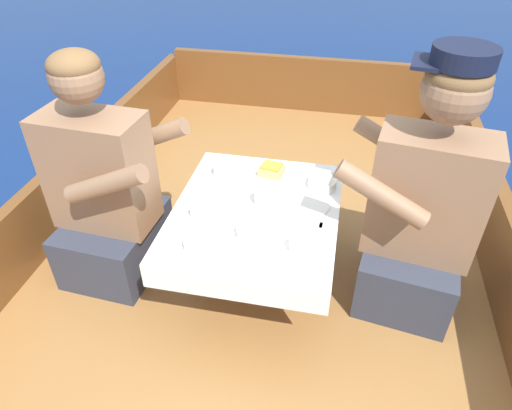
{
  "coord_description": "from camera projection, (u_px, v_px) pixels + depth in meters",
  "views": [
    {
      "loc": [
        0.29,
        -1.39,
        1.76
      ],
      "look_at": [
        0.0,
        0.02,
        0.7
      ],
      "focal_mm": 32.0,
      "sensor_mm": 36.0,
      "label": 1
    }
  ],
  "objects": [
    {
      "name": "utensil_spoon_center",
      "position": [
        315.0,
        168.0,
        2.05
      ],
      "size": [
        0.15,
        0.11,
        0.01
      ],
      "rotation": [
        0.0,
        0.0,
        2.5
      ],
      "color": "silver",
      "rests_on": "cockpit_table"
    },
    {
      "name": "gunwale_port",
      "position": [
        37.0,
        222.0,
        2.08
      ],
      "size": [
        0.06,
        3.74,
        0.34
      ],
      "primitive_type": "cube",
      "color": "brown",
      "rests_on": "boat_deck"
    },
    {
      "name": "person_starboard",
      "position": [
        421.0,
        211.0,
        1.71
      ],
      "size": [
        0.57,
        0.51,
        1.05
      ],
      "rotation": [
        0.0,
        0.0,
        2.99
      ],
      "color": "#333847",
      "rests_on": "boat_deck"
    },
    {
      "name": "ground_plane",
      "position": [
        255.0,
        324.0,
        2.19
      ],
      "size": [
        60.0,
        60.0,
        0.0
      ],
      "primitive_type": "plane",
      "color": "navy"
    },
    {
      "name": "plate_sandwich",
      "position": [
        271.0,
        175.0,
        2.0
      ],
      "size": [
        0.2,
        0.2,
        0.01
      ],
      "color": "white",
      "rests_on": "cockpit_table"
    },
    {
      "name": "utensil_fork_starboard",
      "position": [
        308.0,
        178.0,
        1.98
      ],
      "size": [
        0.17,
        0.03,
        0.0
      ],
      "rotation": [
        0.0,
        0.0,
        0.07
      ],
      "color": "silver",
      "rests_on": "cockpit_table"
    },
    {
      "name": "bowl_starboard_near",
      "position": [
        257.0,
        230.0,
        1.66
      ],
      "size": [
        0.15,
        0.15,
        0.04
      ],
      "color": "white",
      "rests_on": "cockpit_table"
    },
    {
      "name": "bowl_port_near",
      "position": [
        203.0,
        242.0,
        1.61
      ],
      "size": [
        0.14,
        0.14,
        0.04
      ],
      "color": "white",
      "rests_on": "cockpit_table"
    },
    {
      "name": "bowl_center_far",
      "position": [
        322.0,
        183.0,
        1.91
      ],
      "size": [
        0.12,
        0.12,
        0.04
      ],
      "color": "white",
      "rests_on": "cockpit_table"
    },
    {
      "name": "cockpit_table",
      "position": [
        256.0,
        217.0,
        1.83
      ],
      "size": [
        0.65,
        0.79,
        0.38
      ],
      "color": "#B2B2B7",
      "rests_on": "boat_deck"
    },
    {
      "name": "utensil_knife_starboard",
      "position": [
        329.0,
        175.0,
        2.0
      ],
      "size": [
        0.17,
        0.06,
        0.0
      ],
      "rotation": [
        0.0,
        0.0,
        0.31
      ],
      "color": "silver",
      "rests_on": "cockpit_table"
    },
    {
      "name": "utensil_fork_port",
      "position": [
        319.0,
        234.0,
        1.68
      ],
      "size": [
        0.02,
        0.17,
        0.0
      ],
      "rotation": [
        0.0,
        0.0,
        1.52
      ],
      "color": "silver",
      "rests_on": "cockpit_table"
    },
    {
      "name": "person_port",
      "position": [
        106.0,
        194.0,
        1.87
      ],
      "size": [
        0.54,
        0.47,
        0.98
      ],
      "rotation": [
        0.0,
        0.0,
        -0.07
      ],
      "color": "#333847",
      "rests_on": "boat_deck"
    },
    {
      "name": "utensil_spoon_starboard",
      "position": [
        216.0,
        190.0,
        1.91
      ],
      "size": [
        0.14,
        0.11,
        0.01
      ],
      "rotation": [
        0.0,
        0.0,
        2.48
      ],
      "color": "silver",
      "rests_on": "cockpit_table"
    },
    {
      "name": "sandwich",
      "position": [
        271.0,
        170.0,
        1.98
      ],
      "size": [
        0.11,
        0.1,
        0.05
      ],
      "rotation": [
        0.0,
        0.0,
        -0.17
      ],
      "color": "tan",
      "rests_on": "plate_sandwich"
    },
    {
      "name": "coffee_cup_center",
      "position": [
        299.0,
        244.0,
        1.59
      ],
      "size": [
        0.09,
        0.06,
        0.05
      ],
      "color": "white",
      "rests_on": "cockpit_table"
    },
    {
      "name": "bow_coaming",
      "position": [
        306.0,
        84.0,
        3.35
      ],
      "size": [
        1.98,
        0.06,
        0.39
      ],
      "primitive_type": "cube",
      "color": "brown",
      "rests_on": "boat_deck"
    },
    {
      "name": "bowl_port_far",
      "position": [
        209.0,
        209.0,
        1.77
      ],
      "size": [
        0.15,
        0.15,
        0.04
      ],
      "color": "white",
      "rests_on": "cockpit_table"
    },
    {
      "name": "plate_bread",
      "position": [
        309.0,
        205.0,
        1.82
      ],
      "size": [
        0.16,
        0.16,
        0.01
      ],
      "color": "white",
      "rests_on": "cockpit_table"
    },
    {
      "name": "boat_deck",
      "position": [
        255.0,
        303.0,
        2.1
      ],
      "size": [
        2.1,
        3.74,
        0.29
      ],
      "primitive_type": "cube",
      "color": "#9E6B38",
      "rests_on": "ground_plane"
    },
    {
      "name": "coffee_cup_starboard",
      "position": [
        221.0,
        169.0,
        1.99
      ],
      "size": [
        0.09,
        0.06,
        0.06
      ],
      "color": "white",
      "rests_on": "cockpit_table"
    },
    {
      "name": "coffee_cup_port",
      "position": [
        263.0,
        197.0,
        1.81
      ],
      "size": [
        0.1,
        0.07,
        0.07
      ],
      "color": "white",
      "rests_on": "cockpit_table"
    },
    {
      "name": "utensil_knife_port",
      "position": [
        236.0,
        196.0,
        1.87
      ],
      "size": [
        0.13,
        0.13,
        0.0
      ],
      "rotation": [
        0.0,
        0.0,
        2.38
      ],
      "color": "silver",
      "rests_on": "cockpit_table"
    }
  ]
}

